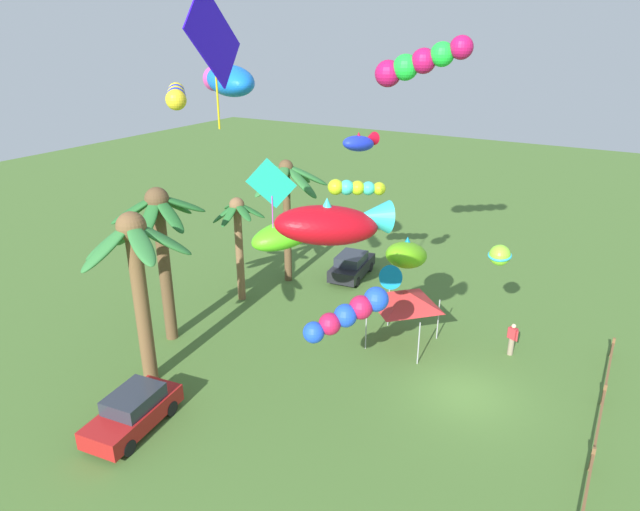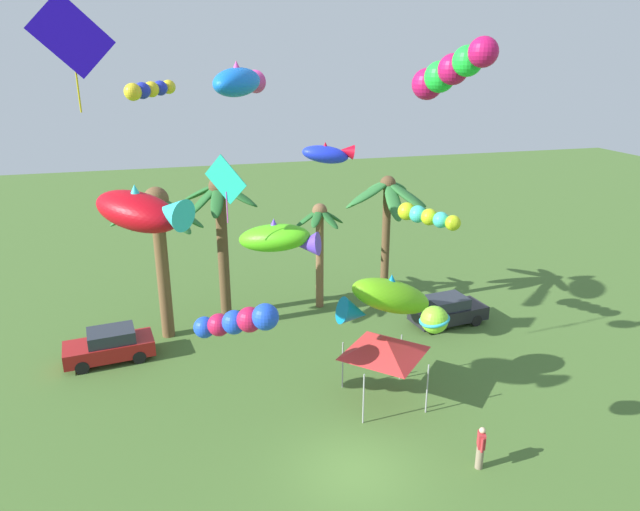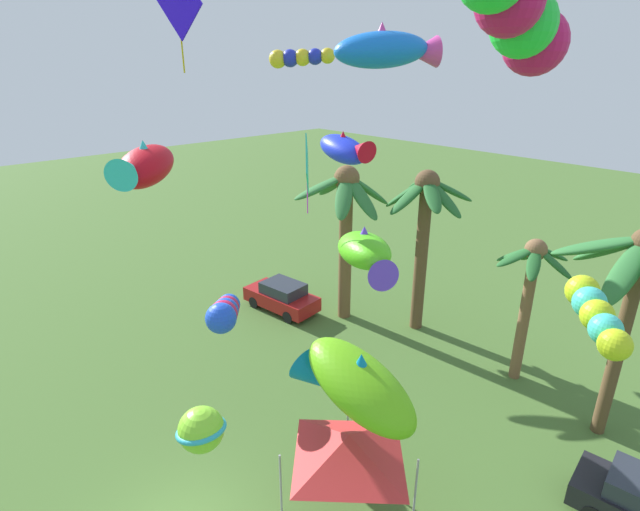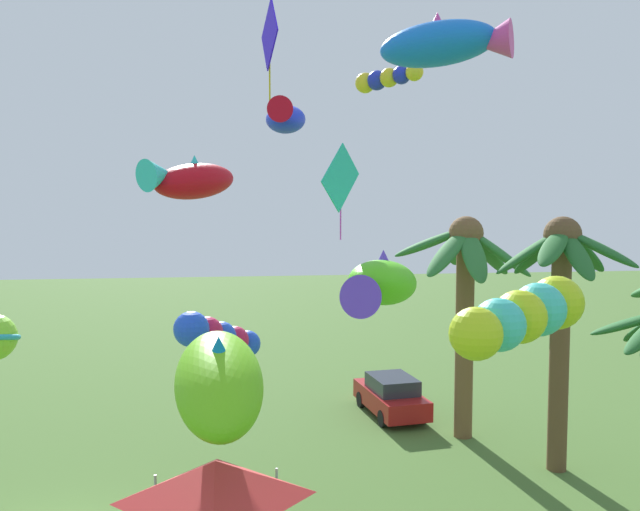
{
  "view_description": "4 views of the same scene",
  "coord_description": "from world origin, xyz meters",
  "views": [
    {
      "loc": [
        -19.62,
        -4.57,
        13.89
      ],
      "look_at": [
        -1.03,
        6.3,
        5.26
      ],
      "focal_mm": 31.21,
      "sensor_mm": 36.0,
      "label": 1
    },
    {
      "loc": [
        -5.36,
        -15.06,
        13.14
      ],
      "look_at": [
        0.12,
        4.87,
        6.04
      ],
      "focal_mm": 32.35,
      "sensor_mm": 36.0,
      "label": 2
    },
    {
      "loc": [
        9.36,
        -3.59,
        11.89
      ],
      "look_at": [
        -0.35,
        5.35,
        6.62
      ],
      "focal_mm": 27.53,
      "sensor_mm": 36.0,
      "label": 3
    },
    {
      "loc": [
        14.95,
        4.13,
        7.78
      ],
      "look_at": [
        -1.26,
        6.39,
        6.6
      ],
      "focal_mm": 36.24,
      "sensor_mm": 36.0,
      "label": 4
    }
  ],
  "objects": [
    {
      "name": "rail_fence",
      "position": [
        0.0,
        -5.01,
        0.61
      ],
      "size": [
        12.69,
        0.12,
        0.95
      ],
      "color": "brown",
      "rests_on": "ground"
    },
    {
      "name": "kite_tube_10",
      "position": [
        -3.23,
        3.75,
        4.22
      ],
      "size": [
        2.91,
        2.41,
        1.74
      ],
      "color": "blue"
    },
    {
      "name": "parked_car_0",
      "position": [
        -8.37,
        10.11,
        0.75
      ],
      "size": [
        4.08,
        2.18,
        1.51
      ],
      "color": "#A51919",
      "rests_on": "ground"
    },
    {
      "name": "palm_tree_2",
      "position": [
        -5.77,
        11.98,
        5.54
      ],
      "size": [
        4.53,
        4.55,
        7.55
      ],
      "color": "brown",
      "rests_on": "ground"
    },
    {
      "name": "kite_fish_2",
      "position": [
        0.58,
        5.36,
        9.8
      ],
      "size": [
        2.09,
        1.21,
        0.89
      ],
      "color": "#1C31F1"
    },
    {
      "name": "palm_tree_0",
      "position": [
        5.95,
        12.58,
        5.83
      ],
      "size": [
        4.78,
        4.69,
        7.35
      ],
      "color": "brown",
      "rests_on": "ground"
    },
    {
      "name": "palm_tree_1",
      "position": [
        -2.69,
        13.76,
        5.57
      ],
      "size": [
        3.92,
        3.89,
        7.58
      ],
      "color": "brown",
      "rests_on": "ground"
    },
    {
      "name": "kite_ball_3",
      "position": [
        2.42,
        -0.25,
        5.41
      ],
      "size": [
        1.02,
        1.02,
        0.87
      ],
      "color": "#86E12E"
    },
    {
      "name": "palm_tree_3",
      "position": [
        2.45,
        13.42,
        4.26
      ],
      "size": [
        2.91,
        3.02,
        5.89
      ],
      "color": "brown",
      "rests_on": "ground"
    },
    {
      "name": "kite_fish_4",
      "position": [
        -6.09,
        2.88,
        8.72
      ],
      "size": [
        3.45,
        3.45,
        1.58
      ],
      "color": "red"
    },
    {
      "name": "ground_plane",
      "position": [
        0.0,
        0.0,
        0.0
      ],
      "size": [
        120.0,
        120.0,
        0.0
      ],
      "primitive_type": "plane",
      "color": "#476B2D"
    },
    {
      "name": "kite_fish_6",
      "position": [
        -1.99,
        9.86,
        12.21
      ],
      "size": [
        3.06,
        3.72,
        1.5
      ],
      "color": "blue"
    },
    {
      "name": "kite_diamond_9",
      "position": [
        -7.75,
        5.55,
        13.75
      ],
      "size": [
        2.6,
        0.42,
        3.65
      ],
      "color": "#270CED"
    },
    {
      "name": "festival_tent",
      "position": [
        2.46,
        3.79,
        2.47
      ],
      "size": [
        2.86,
        2.86,
        2.85
      ],
      "color": "#9E9EA3",
      "rests_on": "ground"
    },
    {
      "name": "kite_diamond_8",
      "position": [
        -3.04,
        7.23,
        8.63
      ],
      "size": [
        1.47,
        1.34,
        2.73
      ],
      "color": "#20C0A3"
    },
    {
      "name": "kite_tube_5",
      "position": [
        6.16,
        8.37,
        6.25
      ],
      "size": [
        2.2,
        2.65,
        0.94
      ],
      "color": "#BAD81C"
    },
    {
      "name": "spectator_0",
      "position": [
        4.1,
        -0.94,
        0.81
      ],
      "size": [
        0.36,
        0.52,
        1.59
      ],
      "color": "gray",
      "rests_on": "ground"
    },
    {
      "name": "kite_tube_0",
      "position": [
        -5.61,
        9.14,
        11.97
      ],
      "size": [
        1.97,
        1.88,
        0.72
      ],
      "color": "yellow"
    },
    {
      "name": "kite_fish_7",
      "position": [
        -0.86,
        7.89,
        5.9
      ],
      "size": [
        3.81,
        2.99,
        1.62
      ],
      "color": "#51D21A"
    },
    {
      "name": "kite_tube_1",
      "position": [
        4.95,
        4.74,
        12.69
      ],
      "size": [
        1.56,
        4.25,
        2.24
      ],
      "color": "#C11256"
    },
    {
      "name": "parked_car_1",
      "position": [
        8.27,
        9.5,
        0.75
      ],
      "size": [
        4.08,
        2.16,
        1.51
      ],
      "color": "black",
      "rests_on": "ground"
    },
    {
      "name": "kite_fish_11",
      "position": [
        2.47,
        3.88,
        4.43
      ],
      "size": [
        4.02,
        1.84,
        2.27
      ],
      "color": "#66C417"
    }
  ]
}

